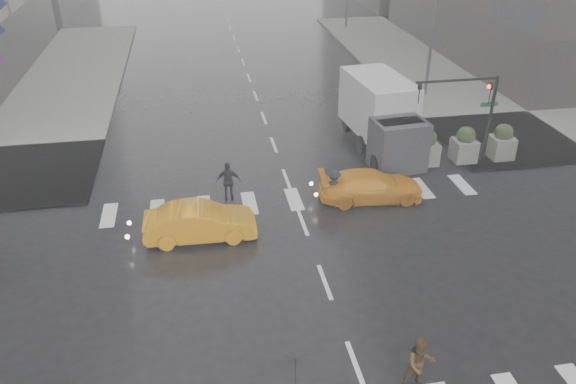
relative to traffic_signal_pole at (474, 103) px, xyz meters
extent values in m
plane|color=black|center=(-9.01, -8.01, -3.22)|extent=(120.00, 120.00, 0.00)
cube|color=gray|center=(10.49, 9.49, -3.14)|extent=(35.00, 35.00, 0.15)
cylinder|color=black|center=(0.99, -0.01, -0.97)|extent=(0.16, 0.16, 4.50)
cylinder|color=black|center=(-1.01, -0.01, 1.18)|extent=(4.00, 0.12, 0.12)
imported|color=black|center=(0.74, -0.01, 0.48)|extent=(0.16, 0.20, 1.00)
imported|color=black|center=(-2.81, -0.01, 0.68)|extent=(0.16, 0.20, 1.00)
sphere|color=#FF190C|center=(0.64, -0.01, 0.78)|extent=(0.20, 0.20, 0.20)
cube|color=#0E6227|center=(0.99, 0.29, -0.22)|extent=(0.90, 0.03, 0.22)
cylinder|color=#59595B|center=(1.99, 9.99, 1.28)|extent=(0.20, 0.20, 9.00)
cube|color=gray|center=(-2.01, 0.19, -2.52)|extent=(1.10, 1.10, 1.10)
sphere|color=#1E2F15|center=(-2.01, 0.19, -1.72)|extent=(0.90, 0.90, 0.90)
cube|color=gray|center=(-0.01, 0.19, -2.52)|extent=(1.10, 1.10, 1.10)
sphere|color=#1E2F15|center=(-0.01, 0.19, -1.72)|extent=(0.90, 0.90, 0.90)
cube|color=gray|center=(1.99, 0.19, -2.52)|extent=(1.10, 1.10, 1.10)
sphere|color=#1E2F15|center=(1.99, 0.19, -1.72)|extent=(0.90, 0.90, 0.90)
imported|color=black|center=(-11.13, -13.76, -1.23)|extent=(1.18, 1.20, 0.88)
imported|color=#412F17|center=(-7.54, -13.01, -2.35)|extent=(0.87, 0.69, 1.74)
imported|color=black|center=(-11.84, -1.52, -2.30)|extent=(1.15, 0.79, 1.83)
imported|color=black|center=(-7.40, -2.69, -2.39)|extent=(1.18, 0.85, 1.65)
imported|color=orange|center=(-13.20, -4.41, -2.50)|extent=(4.39, 1.60, 1.44)
imported|color=orange|center=(-5.66, -2.56, -2.55)|extent=(4.17, 2.13, 1.33)
cube|color=silver|center=(-3.54, 3.44, -1.04)|extent=(2.54, 4.88, 2.86)
cube|color=#323137|center=(-3.54, 0.05, -1.89)|extent=(2.44, 1.91, 2.44)
cube|color=black|center=(-3.54, 0.05, -1.15)|extent=(2.12, 0.95, 0.95)
cylinder|color=black|center=(-4.65, -0.16, -2.74)|extent=(0.30, 0.95, 0.95)
cylinder|color=black|center=(-2.42, -0.16, -2.74)|extent=(0.30, 0.95, 0.95)
cylinder|color=black|center=(-4.65, 2.17, -2.74)|extent=(0.30, 0.95, 0.95)
cylinder|color=black|center=(-2.42, 2.17, -2.74)|extent=(0.30, 0.95, 0.95)
cylinder|color=black|center=(-4.65, 5.14, -2.74)|extent=(0.30, 0.95, 0.95)
cylinder|color=black|center=(-2.42, 5.14, -2.74)|extent=(0.30, 0.95, 0.95)
camera|label=1|loc=(-13.02, -23.36, 9.18)|focal=35.00mm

